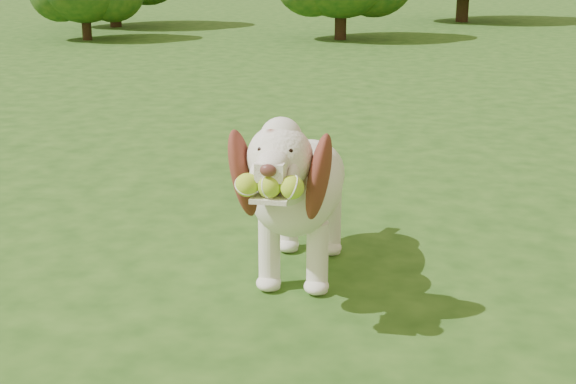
# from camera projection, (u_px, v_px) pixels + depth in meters

# --- Properties ---
(ground) EXTENTS (80.00, 80.00, 0.00)m
(ground) POSITION_uv_depth(u_px,v_px,m) (304.00, 247.00, 4.16)
(ground) COLOR #204413
(ground) RESTS_ON ground
(dog) EXTENTS (0.46, 1.32, 0.86)m
(dog) POSITION_uv_depth(u_px,v_px,m) (299.00, 185.00, 3.65)
(dog) COLOR white
(dog) RESTS_ON ground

